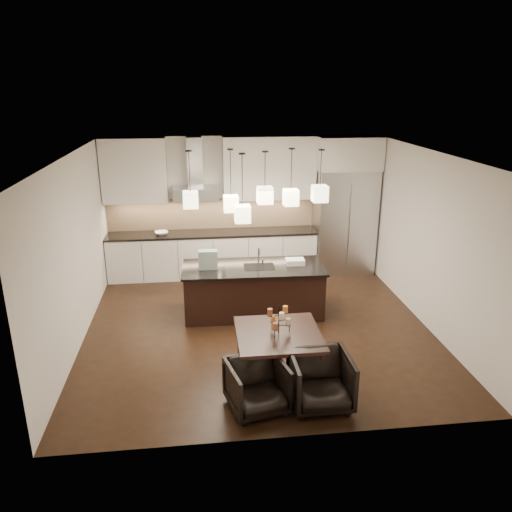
{
  "coord_description": "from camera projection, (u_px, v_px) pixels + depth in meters",
  "views": [
    {
      "loc": [
        -0.9,
        -7.32,
        3.78
      ],
      "look_at": [
        0.0,
        0.2,
        1.15
      ],
      "focal_mm": 35.0,
      "sensor_mm": 36.0,
      "label": 1
    }
  ],
  "objects": [
    {
      "name": "candle_d",
      "position": [
        285.0,
        309.0,
        6.56
      ],
      "size": [
        0.07,
        0.07,
        0.09
      ],
      "primitive_type": "cylinder",
      "rotation": [
        0.0,
        0.0,
        -0.0
      ],
      "color": "orange",
      "rests_on": "candelabra"
    },
    {
      "name": "candle_b",
      "position": [
        273.0,
        319.0,
        6.62
      ],
      "size": [
        0.07,
        0.07,
        0.09
      ],
      "primitive_type": "cylinder",
      "rotation": [
        0.0,
        0.0,
        -0.0
      ],
      "color": "orange",
      "rests_on": "candelabra"
    },
    {
      "name": "island_top",
      "position": [
        253.0,
        268.0,
        8.42
      ],
      "size": [
        2.42,
        1.08,
        0.04
      ],
      "primitive_type": "cube",
      "rotation": [
        0.0,
        0.0,
        -0.03
      ],
      "color": "black",
      "rests_on": "island_body"
    },
    {
      "name": "faucet",
      "position": [
        258.0,
        255.0,
        8.45
      ],
      "size": [
        0.1,
        0.23,
        0.35
      ],
      "primitive_type": null,
      "rotation": [
        0.0,
        0.0,
        -0.03
      ],
      "color": "silver",
      "rests_on": "island_top"
    },
    {
      "name": "tote_bag",
      "position": [
        208.0,
        260.0,
        8.28
      ],
      "size": [
        0.32,
        0.18,
        0.31
      ],
      "primitive_type": "cube",
      "rotation": [
        0.0,
        0.0,
        -0.03
      ],
      "color": "#1B452F",
      "rests_on": "island_top"
    },
    {
      "name": "candelabra",
      "position": [
        279.0,
        319.0,
        6.51
      ],
      "size": [
        0.32,
        0.32,
        0.39
      ],
      "primitive_type": null,
      "rotation": [
        0.0,
        0.0,
        -0.0
      ],
      "color": "black",
      "rests_on": "dining_table"
    },
    {
      "name": "pendant_d",
      "position": [
        291.0,
        197.0,
        8.23
      ],
      "size": [
        0.24,
        0.24,
        0.26
      ],
      "primitive_type": "cube",
      "color": "beige",
      "rests_on": "ceiling"
    },
    {
      "name": "candle_f",
      "position": [
        282.0,
        316.0,
        6.37
      ],
      "size": [
        0.07,
        0.07,
        0.09
      ],
      "primitive_type": "cylinder",
      "rotation": [
        0.0,
        0.0,
        -0.0
      ],
      "color": "beige",
      "rests_on": "candelabra"
    },
    {
      "name": "candle_e",
      "position": [
        270.0,
        312.0,
        6.48
      ],
      "size": [
        0.07,
        0.07,
        0.09
      ],
      "primitive_type": "cylinder",
      "rotation": [
        0.0,
        0.0,
        -0.0
      ],
      "color": "brown",
      "rests_on": "candelabra"
    },
    {
      "name": "armchair_right",
      "position": [
        321.0,
        380.0,
        6.1
      ],
      "size": [
        0.73,
        0.75,
        0.68
      ],
      "primitive_type": "imported",
      "rotation": [
        0.0,
        0.0,
        0.01
      ],
      "color": "black",
      "rests_on": "floor"
    },
    {
      "name": "pendant_b",
      "position": [
        231.0,
        204.0,
        8.18
      ],
      "size": [
        0.24,
        0.24,
        0.26
      ],
      "primitive_type": "cube",
      "color": "beige",
      "rests_on": "ceiling"
    },
    {
      "name": "pendant_e",
      "position": [
        320.0,
        194.0,
        8.07
      ],
      "size": [
        0.24,
        0.24,
        0.26
      ],
      "primitive_type": "cube",
      "color": "beige",
      "rests_on": "ceiling"
    },
    {
      "name": "backsplash",
      "position": [
        211.0,
        213.0,
        10.29
      ],
      "size": [
        4.21,
        0.02,
        0.63
      ],
      "primitive_type": "cube",
      "color": "tan",
      "rests_on": "countertop"
    },
    {
      "name": "food_container",
      "position": [
        295.0,
        262.0,
        8.51
      ],
      "size": [
        0.32,
        0.23,
        0.09
      ],
      "primitive_type": "cube",
      "rotation": [
        0.0,
        0.0,
        -0.03
      ],
      "color": "silver",
      "rests_on": "island_top"
    },
    {
      "name": "armchair_left",
      "position": [
        257.0,
        386.0,
        6.02
      ],
      "size": [
        0.82,
        0.83,
        0.63
      ],
      "primitive_type": "imported",
      "rotation": [
        0.0,
        0.0,
        0.24
      ],
      "color": "black",
      "rests_on": "floor"
    },
    {
      "name": "countertop",
      "position": [
        212.0,
        233.0,
        10.12
      ],
      "size": [
        4.21,
        0.66,
        0.04
      ],
      "primitive_type": "cube",
      "color": "black",
      "rests_on": "lower_cabinets"
    },
    {
      "name": "dining_table",
      "position": [
        278.0,
        355.0,
        6.68
      ],
      "size": [
        1.11,
        1.11,
        0.67
      ],
      "primitive_type": null,
      "rotation": [
        0.0,
        0.0,
        -0.0
      ],
      "color": "black",
      "rests_on": "floor"
    },
    {
      "name": "refrigerator",
      "position": [
        344.0,
        221.0,
        10.32
      ],
      "size": [
        1.2,
        0.72,
        2.15
      ],
      "primitive_type": "cube",
      "color": "#B7B7BA",
      "rests_on": "floor"
    },
    {
      "name": "wall_right",
      "position": [
        427.0,
        239.0,
        8.06
      ],
      "size": [
        0.02,
        5.5,
        2.8
      ],
      "primitive_type": "cube",
      "color": "silver",
      "rests_on": "ground"
    },
    {
      "name": "pendant_c",
      "position": [
        265.0,
        195.0,
        7.85
      ],
      "size": [
        0.24,
        0.24,
        0.26
      ],
      "primitive_type": "cube",
      "color": "beige",
      "rests_on": "ceiling"
    },
    {
      "name": "floor",
      "position": [
        257.0,
        326.0,
        8.21
      ],
      "size": [
        5.5,
        5.5,
        0.02
      ],
      "primitive_type": "cube",
      "color": "black",
      "rests_on": "ground"
    },
    {
      "name": "fridge_panel",
      "position": [
        348.0,
        153.0,
        9.86
      ],
      "size": [
        1.26,
        0.72,
        0.65
      ],
      "primitive_type": "cube",
      "color": "silver",
      "rests_on": "refrigerator"
    },
    {
      "name": "pendant_a",
      "position": [
        191.0,
        200.0,
        7.96
      ],
      "size": [
        0.24,
        0.24,
        0.26
      ],
      "primitive_type": "cube",
      "color": "beige",
      "rests_on": "ceiling"
    },
    {
      "name": "wall_back",
      "position": [
        241.0,
        205.0,
        10.34
      ],
      "size": [
        5.5,
        0.02,
        2.8
      ],
      "primitive_type": "cube",
      "color": "silver",
      "rests_on": "ground"
    },
    {
      "name": "upper_cab_left",
      "position": [
        134.0,
        171.0,
        9.67
      ],
      "size": [
        1.25,
        0.35,
        1.25
      ],
      "primitive_type": "cube",
      "color": "silver",
      "rests_on": "wall_back"
    },
    {
      "name": "hood_canopy",
      "position": [
        196.0,
        193.0,
        9.87
      ],
      "size": [
        0.9,
        0.52,
        0.24
      ],
      "primitive_type": "cube",
      "color": "#B7B7BA",
      "rests_on": "wall_back"
    },
    {
      "name": "fruit_bowl",
      "position": [
        161.0,
        233.0,
        9.94
      ],
      "size": [
        0.32,
        0.32,
        0.06
      ],
      "primitive_type": "imported",
      "rotation": [
        0.0,
        0.0,
        0.26
      ],
      "color": "silver",
      "rests_on": "countertop"
    },
    {
      "name": "candle_c",
      "position": [
        275.0,
        326.0,
        6.42
      ],
      "size": [
        0.07,
        0.07,
        0.09
      ],
      "primitive_type": "cylinder",
      "rotation": [
        0.0,
        0.0,
        -0.0
      ],
      "color": "brown",
      "rests_on": "candelabra"
    },
    {
      "name": "upper_cab_right",
      "position": [
        269.0,
        168.0,
        9.97
      ],
      "size": [
        1.85,
        0.35,
        1.25
      ],
      "primitive_type": "cube",
      "color": "silver",
      "rests_on": "wall_back"
    },
    {
      "name": "candle_a",
      "position": [
        288.0,
        321.0,
        6.54
      ],
      "size": [
        0.07,
        0.07,
        0.09
      ],
      "primitive_type": "cylinder",
      "rotation": [
        0.0,
        0.0,
        -0.0
      ],
      "color": "beige",
      "rests_on": "candelabra"
    },
    {
      "name": "lower_cabinets",
      "position": [
        213.0,
        255.0,
        10.27
      ],
      "size": [
        4.21,
        0.62,
        0.88
      ],
      "primitive_type": "cube",
      "color": "silver",
      "rests_on": "floor"
    },
    {
      "name": "ceiling",
      "position": [
        258.0,
        153.0,
        7.29
      ],
      "size": [
        5.5,
        5.5,
        0.02
      ],
      "primitive_type": "cube",
      "color": "white",
      "rests_on": "wall_back"
    },
    {
      "name": "pendant_f",
      "position": [
        243.0,
        214.0,
        7.71
      ],
      "size": [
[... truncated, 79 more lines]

